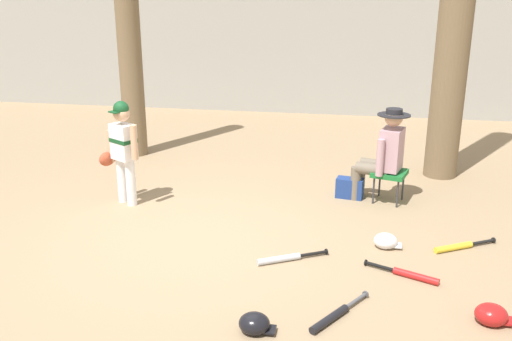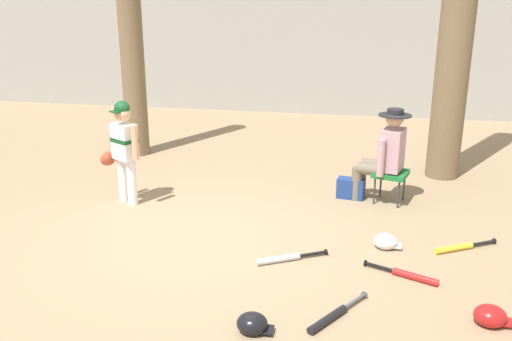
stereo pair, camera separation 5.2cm
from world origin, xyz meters
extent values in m
plane|color=#937A5B|center=(0.00, 0.00, 0.00)|extent=(60.00, 60.00, 0.00)
cube|color=#9E9E99|center=(0.00, 6.89, 1.45)|extent=(18.00, 0.36, 2.90)
cylinder|color=brown|center=(-1.86, 3.07, 2.34)|extent=(0.37, 0.37, 4.68)
cone|color=brown|center=(-1.86, 3.07, 0.00)|extent=(0.52, 0.52, 0.22)
cone|color=brown|center=(2.89, 2.83, 0.00)|extent=(0.62, 0.62, 0.27)
cylinder|color=white|center=(-1.04, 0.90, 0.29)|extent=(0.12, 0.12, 0.58)
cylinder|color=white|center=(-1.20, 1.00, 0.29)|extent=(0.12, 0.12, 0.58)
cube|color=white|center=(-1.12, 0.95, 0.80)|extent=(0.36, 0.32, 0.44)
cube|color=#144723|center=(-1.12, 0.95, 0.82)|extent=(0.37, 0.34, 0.05)
sphere|color=tan|center=(-1.12, 0.95, 1.15)|extent=(0.20, 0.20, 0.20)
sphere|color=#144723|center=(-1.12, 0.95, 1.21)|extent=(0.19, 0.19, 0.19)
cube|color=#144723|center=(-1.17, 0.87, 1.19)|extent=(0.17, 0.16, 0.02)
cylinder|color=tan|center=(-0.92, 0.81, 0.84)|extent=(0.11, 0.11, 0.42)
cylinder|color=tan|center=(-1.32, 1.02, 0.72)|extent=(0.11, 0.11, 0.40)
ellipsoid|color=#AD472D|center=(-1.37, 0.98, 0.56)|extent=(0.22, 0.25, 0.18)
cube|color=#196B2D|center=(2.11, 1.61, 0.38)|extent=(0.49, 0.49, 0.06)
cylinder|color=#333338|center=(1.92, 1.50, 0.19)|extent=(0.02, 0.02, 0.38)
cylinder|color=#333338|center=(2.00, 1.79, 0.19)|extent=(0.02, 0.02, 0.38)
cylinder|color=#333338|center=(2.21, 1.42, 0.19)|extent=(0.02, 0.02, 0.38)
cylinder|color=#333338|center=(2.29, 1.71, 0.19)|extent=(0.02, 0.02, 0.38)
cylinder|color=#6B6051|center=(1.69, 1.62, 0.21)|extent=(0.13, 0.13, 0.43)
cylinder|color=#6B6051|center=(1.75, 1.81, 0.21)|extent=(0.13, 0.13, 0.43)
cylinder|color=#6B6051|center=(1.89, 1.56, 0.43)|extent=(0.43, 0.25, 0.15)
cylinder|color=#6B6051|center=(1.94, 1.76, 0.43)|extent=(0.43, 0.25, 0.15)
cube|color=#B28C99|center=(2.11, 1.61, 0.69)|extent=(0.33, 0.41, 0.52)
cylinder|color=#B28C99|center=(1.97, 1.42, 0.63)|extent=(0.11, 0.11, 0.46)
cylinder|color=#B28C99|center=(2.09, 1.84, 0.63)|extent=(0.11, 0.11, 0.46)
sphere|color=tan|center=(2.11, 1.61, 1.09)|extent=(0.22, 0.22, 0.22)
cylinder|color=#232328|center=(2.11, 1.61, 1.12)|extent=(0.40, 0.40, 0.02)
cylinder|color=#232328|center=(2.11, 1.61, 1.16)|extent=(0.20, 0.20, 0.09)
cube|color=navy|center=(1.62, 1.66, 0.13)|extent=(0.36, 0.23, 0.26)
cylinder|color=#B7BCC6|center=(0.99, -0.30, 0.03)|extent=(0.42, 0.28, 0.07)
cylinder|color=black|center=(1.31, -0.12, 0.03)|extent=(0.27, 0.17, 0.03)
cylinder|color=black|center=(1.44, -0.04, 0.03)|extent=(0.04, 0.06, 0.06)
cylinder|color=red|center=(2.29, -0.41, 0.03)|extent=(0.42, 0.23, 0.07)
cylinder|color=black|center=(1.97, -0.27, 0.03)|extent=(0.27, 0.14, 0.03)
cylinder|color=black|center=(1.84, -0.21, 0.03)|extent=(0.04, 0.06, 0.06)
cylinder|color=black|center=(1.55, -1.27, 0.03)|extent=(0.30, 0.42, 0.07)
cylinder|color=#4C4C51|center=(1.75, -0.95, 0.03)|extent=(0.19, 0.27, 0.03)
cylinder|color=#4C4C51|center=(1.83, -0.82, 0.03)|extent=(0.06, 0.04, 0.06)
cylinder|color=yellow|center=(2.73, 0.30, 0.03)|extent=(0.42, 0.28, 0.07)
cylinder|color=black|center=(3.04, 0.48, 0.03)|extent=(0.27, 0.18, 0.03)
cylinder|color=black|center=(3.17, 0.56, 0.03)|extent=(0.04, 0.06, 0.06)
ellipsoid|color=silver|center=(2.04, 0.24, 0.07)|extent=(0.25, 0.22, 0.17)
cube|color=silver|center=(2.15, 0.24, 0.03)|extent=(0.10, 0.12, 0.02)
ellipsoid|color=#A81919|center=(2.83, -1.04, 0.08)|extent=(0.26, 0.24, 0.18)
cube|color=#A81919|center=(2.95, -1.04, 0.04)|extent=(0.11, 0.13, 0.02)
ellipsoid|color=black|center=(0.97, -1.51, 0.07)|extent=(0.25, 0.23, 0.17)
cube|color=black|center=(1.09, -1.51, 0.03)|extent=(0.10, 0.12, 0.02)
camera|label=1|loc=(1.69, -5.26, 2.58)|focal=39.38mm
camera|label=2|loc=(1.74, -5.25, 2.58)|focal=39.38mm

